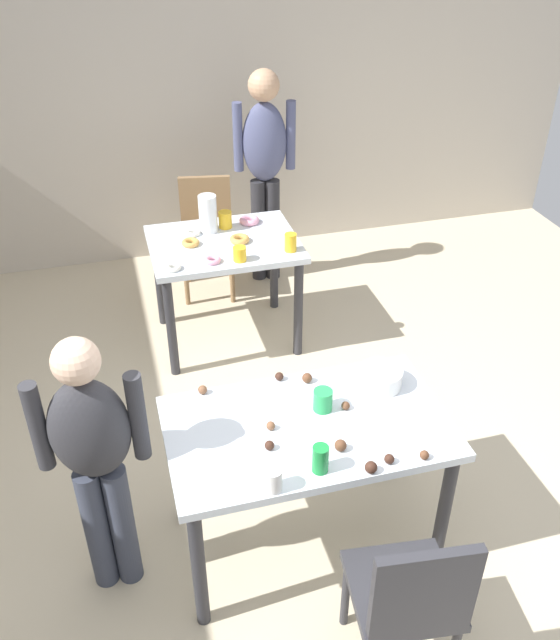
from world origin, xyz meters
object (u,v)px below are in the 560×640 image
object	(u,v)px
dining_table_far	(225,258)
chair_far_table	(207,229)
dining_table_near	(307,442)
soda_can	(320,459)
person_adult_far	(265,159)
chair_near_table	(410,597)
person_girl_near	(94,452)
pitcher_far	(208,214)
mixing_bowl	(380,378)

from	to	relation	value
dining_table_far	chair_far_table	distance (m)	0.74
dining_table_near	dining_table_far	world-z (taller)	same
soda_can	person_adult_far	bearing A→B (deg)	80.11
person_adult_far	dining_table_near	bearing A→B (deg)	-100.19
chair_near_table	person_girl_near	bearing A→B (deg)	144.64
chair_far_table	chair_near_table	bearing A→B (deg)	-86.88
soda_can	pitcher_far	distance (m)	2.24
dining_table_far	pitcher_far	bearing A→B (deg)	110.67
chair_far_table	person_girl_near	size ratio (longest dim) A/B	0.65
dining_table_near	chair_near_table	xyz separation A→B (m)	(0.18, -0.73, -0.15)
person_girl_near	dining_table_far	bearing A→B (deg)	63.57
chair_near_table	soda_can	size ratio (longest dim) A/B	7.13
chair_near_table	pitcher_far	xyz separation A→B (m)	(-0.25, 2.71, 0.38)
dining_table_far	person_girl_near	xyz separation A→B (m)	(-0.88, -1.78, 0.16)
chair_near_table	person_adult_far	xyz separation A→B (m)	(0.28, 3.29, 0.49)
dining_table_far	dining_table_near	bearing A→B (deg)	-89.78
soda_can	chair_near_table	bearing A→B (deg)	-65.90
pitcher_far	mixing_bowl	bearing A→B (deg)	-75.32
person_adult_far	mixing_bowl	xyz separation A→B (m)	(-0.06, -2.39, -0.19)
dining_table_far	soda_can	distance (m)	2.08
dining_table_far	chair_far_table	world-z (taller)	chair_far_table
chair_near_table	person_adult_far	world-z (taller)	person_adult_far
chair_far_table	person_girl_near	world-z (taller)	person_girl_near
chair_far_table	person_adult_far	distance (m)	0.67
mixing_bowl	soda_can	bearing A→B (deg)	-134.76
dining_table_near	pitcher_far	bearing A→B (deg)	92.08
soda_can	chair_far_table	bearing A→B (deg)	89.38
dining_table_near	person_adult_far	xyz separation A→B (m)	(0.46, 2.56, 0.34)
chair_near_table	mixing_bowl	bearing A→B (deg)	75.96
dining_table_far	chair_far_table	bearing A→B (deg)	89.64
person_adult_far	soda_can	xyz separation A→B (m)	(-0.49, -2.83, -0.17)
pitcher_far	soda_can	bearing A→B (deg)	-89.01
person_adult_far	mixing_bowl	bearing A→B (deg)	-91.41
chair_near_table	chair_far_table	size ratio (longest dim) A/B	1.00
soda_can	mixing_bowl	bearing A→B (deg)	45.24
chair_far_table	mixing_bowl	world-z (taller)	chair_far_table
chair_near_table	pitcher_far	distance (m)	2.75
dining_table_near	pitcher_far	distance (m)	1.99
dining_table_far	soda_can	size ratio (longest dim) A/B	7.79
person_adult_far	pitcher_far	size ratio (longest dim) A/B	6.50
chair_far_table	mixing_bowl	bearing A→B (deg)	-80.28
dining_table_far	chair_near_table	distance (m)	2.55
chair_near_table	soda_can	bearing A→B (deg)	114.10
person_adult_far	chair_near_table	bearing A→B (deg)	-94.94
chair_near_table	mixing_bowl	world-z (taller)	chair_near_table
dining_table_near	person_adult_far	distance (m)	2.62
chair_near_table	person_girl_near	distance (m)	1.34
person_girl_near	person_adult_far	bearing A→B (deg)	61.94
dining_table_near	pitcher_far	world-z (taller)	pitcher_far
chair_near_table	soda_can	distance (m)	0.60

